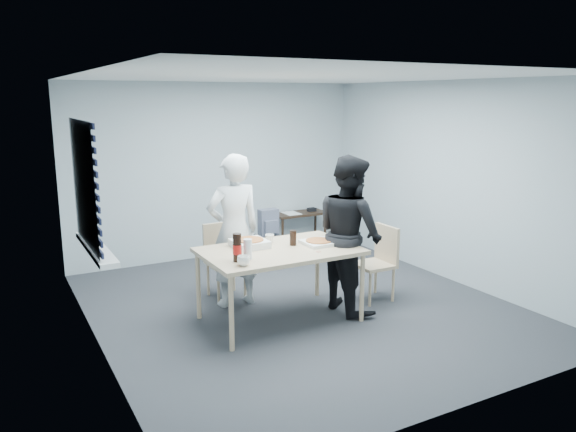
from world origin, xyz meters
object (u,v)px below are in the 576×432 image
mug_b (270,238)px  soda_bottle (237,248)px  person_black (349,233)px  mug_a (244,261)px  person_white (234,231)px  backpack (269,223)px  dining_table (280,254)px  stool (268,243)px  chair_far (223,255)px  side_table (300,217)px  chair_right (379,257)px

mug_b → soda_bottle: (-0.61, -0.50, 0.09)m
person_black → mug_a: (-1.43, -0.29, -0.04)m
person_white → backpack: person_white is taller
dining_table → person_black: bearing=-4.8°
backpack → soda_bottle: soda_bottle is taller
dining_table → stool: size_ratio=3.66×
chair_far → mug_b: size_ratio=8.90×
person_white → mug_a: bearing=71.6°
chair_far → side_table: size_ratio=1.03×
side_table → dining_table: bearing=-123.9°
chair_right → soda_bottle: 1.99m
chair_right → mug_a: size_ratio=7.24×
person_white → mug_b: 0.46m
person_white → soda_bottle: size_ratio=6.26×
side_table → mug_b: bearing=-126.7°
person_white → side_table: size_ratio=2.06×
chair_right → mug_a: bearing=-168.9°
mug_b → soda_bottle: soda_bottle is taller
chair_right → person_black: size_ratio=0.50×
backpack → chair_right: bearing=-79.3°
side_table → backpack: size_ratio=2.24×
person_white → person_black: same height
dining_table → mug_a: size_ratio=13.33×
dining_table → chair_right: 1.38m
person_white → mug_b: bearing=125.5°
dining_table → soda_bottle: soda_bottle is taller
person_white → soda_bottle: bearing=68.8°
person_white → backpack: (1.03, 1.16, -0.25)m
backpack → mug_a: size_ratio=3.12×
person_white → mug_a: (-0.34, -1.04, -0.04)m
chair_far → chair_right: 1.88m
side_table → chair_far: bearing=-142.2°
dining_table → mug_a: 0.69m
person_white → side_table: (1.93, 1.85, -0.39)m
person_black → mug_a: bearing=101.5°
person_white → mug_b: size_ratio=17.70×
dining_table → soda_bottle: (-0.58, -0.20, 0.19)m
chair_right → person_black: 0.64m
stool → mug_a: 2.65m
dining_table → stool: (0.79, 1.85, -0.40)m
dining_table → person_black: size_ratio=0.93×
side_table → mug_a: size_ratio=6.99×
backpack → mug_a: mug_a is taller
dining_table → side_table: 3.04m
stool → person_black: bearing=-88.2°
person_white → backpack: bearing=-131.6°
dining_table → chair_far: chair_far is taller
soda_bottle → chair_far: bearing=74.5°
mug_b → chair_far: bearing=110.2°
chair_far → chair_right: same height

